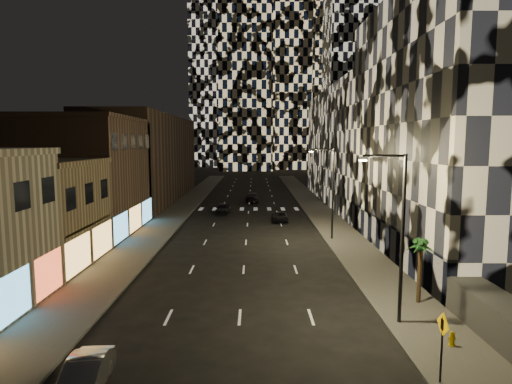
{
  "coord_description": "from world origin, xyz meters",
  "views": [
    {
      "loc": [
        0.82,
        -11.96,
        9.75
      ],
      "look_at": [
        0.95,
        20.08,
        6.0
      ],
      "focal_mm": 30.0,
      "sensor_mm": 36.0,
      "label": 1
    }
  ],
  "objects_px": {
    "car_dark_oncoming": "(252,197)",
    "streetlight_far": "(330,187)",
    "car_silver_parked": "(84,377)",
    "palm_tree": "(420,250)",
    "car_dark_rightlane": "(280,217)",
    "streetlight_near": "(398,227)",
    "car_dark_midlane": "(223,209)",
    "ped_sign": "(442,335)",
    "fire_hydrant": "(452,339)"
  },
  "relations": [
    {
      "from": "streetlight_far",
      "to": "ped_sign",
      "type": "relative_size",
      "value": 3.1
    },
    {
      "from": "car_dark_rightlane",
      "to": "car_silver_parked",
      "type": "bearing_deg",
      "value": -104.16
    },
    {
      "from": "streetlight_far",
      "to": "car_silver_parked",
      "type": "relative_size",
      "value": 2.2
    },
    {
      "from": "streetlight_far",
      "to": "fire_hydrant",
      "type": "distance_m",
      "value": 23.27
    },
    {
      "from": "streetlight_far",
      "to": "car_dark_midlane",
      "type": "distance_m",
      "value": 20.34
    },
    {
      "from": "streetlight_near",
      "to": "palm_tree",
      "type": "distance_m",
      "value": 4.2
    },
    {
      "from": "car_silver_parked",
      "to": "car_dark_oncoming",
      "type": "height_order",
      "value": "car_dark_oncoming"
    },
    {
      "from": "fire_hydrant",
      "to": "palm_tree",
      "type": "relative_size",
      "value": 0.18
    },
    {
      "from": "ped_sign",
      "to": "car_dark_rightlane",
      "type": "bearing_deg",
      "value": 95.44
    },
    {
      "from": "car_dark_rightlane",
      "to": "streetlight_near",
      "type": "bearing_deg",
      "value": -80.74
    },
    {
      "from": "streetlight_far",
      "to": "car_dark_rightlane",
      "type": "distance_m",
      "value": 11.86
    },
    {
      "from": "palm_tree",
      "to": "ped_sign",
      "type": "bearing_deg",
      "value": -105.65
    },
    {
      "from": "fire_hydrant",
      "to": "palm_tree",
      "type": "height_order",
      "value": "palm_tree"
    },
    {
      "from": "car_silver_parked",
      "to": "ped_sign",
      "type": "height_order",
      "value": "ped_sign"
    },
    {
      "from": "car_dark_oncoming",
      "to": "car_dark_rightlane",
      "type": "relative_size",
      "value": 1.27
    },
    {
      "from": "car_dark_midlane",
      "to": "ped_sign",
      "type": "bearing_deg",
      "value": -67.53
    },
    {
      "from": "palm_tree",
      "to": "streetlight_far",
      "type": "bearing_deg",
      "value": 97.84
    },
    {
      "from": "car_dark_rightlane",
      "to": "palm_tree",
      "type": "distance_m",
      "value": 28.05
    },
    {
      "from": "car_dark_rightlane",
      "to": "fire_hydrant",
      "type": "xyz_separation_m",
      "value": [
        6.2,
        -32.62,
        -0.1
      ]
    },
    {
      "from": "car_dark_oncoming",
      "to": "car_dark_rightlane",
      "type": "xyz_separation_m",
      "value": [
        3.5,
        -17.58,
        -0.19
      ]
    },
    {
      "from": "car_silver_parked",
      "to": "ped_sign",
      "type": "distance_m",
      "value": 14.18
    },
    {
      "from": "streetlight_near",
      "to": "car_dark_midlane",
      "type": "relative_size",
      "value": 2.16
    },
    {
      "from": "streetlight_near",
      "to": "car_dark_rightlane",
      "type": "xyz_separation_m",
      "value": [
        -4.35,
        29.94,
        -4.78
      ]
    },
    {
      "from": "streetlight_far",
      "to": "car_dark_oncoming",
      "type": "distance_m",
      "value": 28.99
    },
    {
      "from": "streetlight_near",
      "to": "streetlight_far",
      "type": "xyz_separation_m",
      "value": [
        0.0,
        20.0,
        0.0
      ]
    },
    {
      "from": "fire_hydrant",
      "to": "ped_sign",
      "type": "distance_m",
      "value": 4.01
    },
    {
      "from": "car_dark_oncoming",
      "to": "car_dark_rightlane",
      "type": "bearing_deg",
      "value": 100.64
    },
    {
      "from": "streetlight_far",
      "to": "car_dark_rightlane",
      "type": "bearing_deg",
      "value": 113.66
    },
    {
      "from": "streetlight_near",
      "to": "ped_sign",
      "type": "relative_size",
      "value": 3.1
    },
    {
      "from": "car_dark_midlane",
      "to": "palm_tree",
      "type": "distance_m",
      "value": 36.05
    },
    {
      "from": "streetlight_near",
      "to": "car_silver_parked",
      "type": "height_order",
      "value": "streetlight_near"
    },
    {
      "from": "car_silver_parked",
      "to": "streetlight_near",
      "type": "bearing_deg",
      "value": 19.63
    },
    {
      "from": "car_silver_parked",
      "to": "palm_tree",
      "type": "distance_m",
      "value": 19.06
    },
    {
      "from": "streetlight_near",
      "to": "car_dark_oncoming",
      "type": "bearing_deg",
      "value": 99.39
    },
    {
      "from": "streetlight_far",
      "to": "car_dark_rightlane",
      "type": "relative_size",
      "value": 2.19
    },
    {
      "from": "car_dark_oncoming",
      "to": "ped_sign",
      "type": "distance_m",
      "value": 53.9
    },
    {
      "from": "car_silver_parked",
      "to": "fire_hydrant",
      "type": "xyz_separation_m",
      "value": [
        16.0,
        3.59,
        -0.2
      ]
    },
    {
      "from": "car_dark_midlane",
      "to": "car_dark_rightlane",
      "type": "distance_m",
      "value": 9.56
    },
    {
      "from": "streetlight_near",
      "to": "fire_hydrant",
      "type": "relative_size",
      "value": 13.01
    },
    {
      "from": "car_silver_parked",
      "to": "car_dark_rightlane",
      "type": "height_order",
      "value": "car_silver_parked"
    },
    {
      "from": "car_dark_oncoming",
      "to": "palm_tree",
      "type": "relative_size",
      "value": 1.34
    },
    {
      "from": "streetlight_far",
      "to": "car_silver_parked",
      "type": "bearing_deg",
      "value": -118.32
    },
    {
      "from": "car_dark_rightlane",
      "to": "streetlight_far",
      "type": "bearing_deg",
      "value": -65.36
    },
    {
      "from": "palm_tree",
      "to": "car_dark_rightlane",
      "type": "bearing_deg",
      "value": 103.92
    },
    {
      "from": "streetlight_near",
      "to": "car_dark_rightlane",
      "type": "height_order",
      "value": "streetlight_near"
    },
    {
      "from": "streetlight_near",
      "to": "car_dark_midlane",
      "type": "xyz_separation_m",
      "value": [
        -11.85,
        35.86,
        -4.64
      ]
    },
    {
      "from": "car_silver_parked",
      "to": "palm_tree",
      "type": "height_order",
      "value": "palm_tree"
    },
    {
      "from": "car_dark_oncoming",
      "to": "streetlight_far",
      "type": "bearing_deg",
      "value": 105.31
    },
    {
      "from": "streetlight_near",
      "to": "palm_tree",
      "type": "xyz_separation_m",
      "value": [
        2.36,
        2.84,
        -1.99
      ]
    },
    {
      "from": "streetlight_near",
      "to": "streetlight_far",
      "type": "distance_m",
      "value": 20.0
    }
  ]
}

